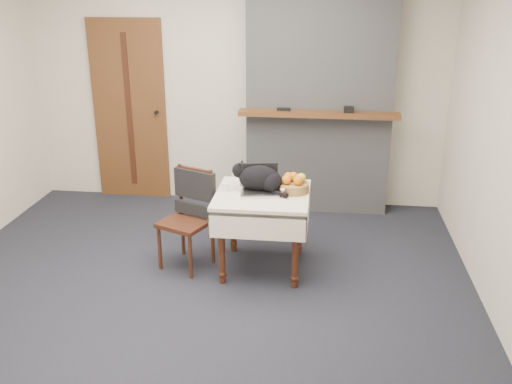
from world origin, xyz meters
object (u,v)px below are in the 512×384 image
(cream_jar, at_px, (225,187))
(pill_bottle, at_px, (283,193))
(door, at_px, (130,111))
(fruit_basket, at_px, (293,184))
(side_table, at_px, (262,206))
(chair, at_px, (191,204))
(laptop, at_px, (259,185))
(cat, at_px, (260,179))

(cream_jar, height_order, pill_bottle, pill_bottle)
(door, distance_m, fruit_basket, 2.48)
(side_table, bearing_deg, door, 135.78)
(chair, bearing_deg, laptop, 21.94)
(side_table, bearing_deg, chair, 175.99)
(cream_jar, bearing_deg, side_table, -3.19)
(side_table, distance_m, pill_bottle, 0.24)
(door, height_order, cat, door)
(laptop, xyz_separation_m, fruit_basket, (0.28, 0.05, 0.00))
(side_table, height_order, fruit_basket, fruit_basket)
(side_table, height_order, cat, cat)
(pill_bottle, bearing_deg, laptop, 154.05)
(cat, distance_m, cream_jar, 0.31)
(cream_jar, distance_m, chair, 0.36)
(chair, bearing_deg, pill_bottle, 15.24)
(laptop, distance_m, fruit_basket, 0.28)
(cream_jar, height_order, chair, chair)
(door, xyz_separation_m, cream_jar, (1.36, -1.61, -0.27))
(laptop, bearing_deg, pill_bottle, -34.96)
(cat, relative_size, fruit_basket, 1.87)
(side_table, xyz_separation_m, cream_jar, (-0.32, 0.02, 0.15))
(laptop, relative_size, cat, 0.71)
(door, xyz_separation_m, side_table, (1.67, -1.63, -0.41))
(door, height_order, side_table, door)
(pill_bottle, distance_m, chair, 0.83)
(side_table, xyz_separation_m, fruit_basket, (0.25, 0.07, 0.17))
(side_table, height_order, laptop, laptop)
(laptop, distance_m, cat, 0.05)
(door, relative_size, laptop, 5.60)
(side_table, relative_size, fruit_basket, 2.90)
(cream_jar, relative_size, pill_bottle, 0.91)
(cat, distance_m, fruit_basket, 0.28)
(door, distance_m, cream_jar, 2.12)
(fruit_basket, relative_size, chair, 0.31)
(fruit_basket, bearing_deg, laptop, -170.80)
(side_table, xyz_separation_m, cat, (-0.02, 0.05, 0.22))
(fruit_basket, bearing_deg, cat, -174.15)
(cat, distance_m, chair, 0.66)
(laptop, height_order, chair, laptop)
(door, xyz_separation_m, chair, (1.05, -1.58, -0.45))
(cream_jar, xyz_separation_m, chair, (-0.31, 0.03, -0.18))
(door, distance_m, side_table, 2.37)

